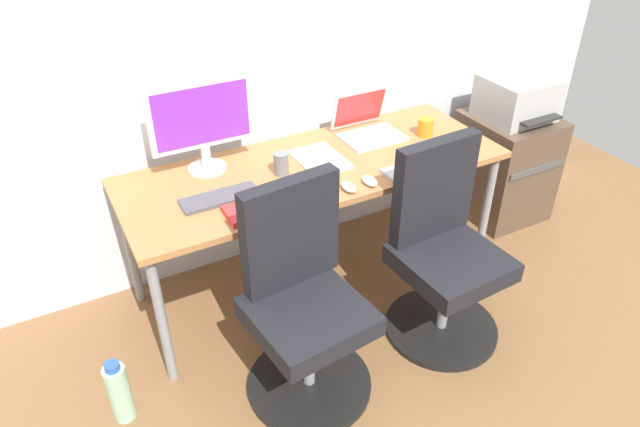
# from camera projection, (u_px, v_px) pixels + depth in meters

# --- Properties ---
(ground_plane) EXTENTS (5.28, 5.28, 0.00)m
(ground_plane) POSITION_uv_depth(u_px,v_px,m) (316.00, 279.00, 3.12)
(ground_plane) COLOR brown
(back_wall) EXTENTS (4.40, 0.04, 2.60)m
(back_wall) POSITION_uv_depth(u_px,v_px,m) (273.00, 16.00, 2.71)
(back_wall) COLOR silver
(back_wall) RESTS_ON ground
(desk) EXTENTS (1.84, 0.69, 0.71)m
(desk) POSITION_uv_depth(u_px,v_px,m) (315.00, 176.00, 2.76)
(desk) COLOR #B77542
(desk) RESTS_ON ground
(office_chair_left) EXTENTS (0.54, 0.54, 0.94)m
(office_chair_left) POSITION_uv_depth(u_px,v_px,m) (303.00, 305.00, 2.33)
(office_chair_left) COLOR black
(office_chair_left) RESTS_ON ground
(office_chair_right) EXTENTS (0.54, 0.54, 0.94)m
(office_chair_right) POSITION_uv_depth(u_px,v_px,m) (443.00, 254.00, 2.62)
(office_chair_right) COLOR black
(office_chair_right) RESTS_ON ground
(side_cabinet) EXTENTS (0.46, 0.50, 0.64)m
(side_cabinet) POSITION_uv_depth(u_px,v_px,m) (504.00, 166.00, 3.52)
(side_cabinet) COLOR brown
(side_cabinet) RESTS_ON ground
(printer) EXTENTS (0.38, 0.40, 0.24)m
(printer) POSITION_uv_depth(u_px,v_px,m) (517.00, 98.00, 3.27)
(printer) COLOR #B7B7B7
(printer) RESTS_ON side_cabinet
(water_bottle_on_floor) EXTENTS (0.09, 0.09, 0.31)m
(water_bottle_on_floor) POSITION_uv_depth(u_px,v_px,m) (119.00, 392.00, 2.31)
(water_bottle_on_floor) COLOR #A5D8B2
(water_bottle_on_floor) RESTS_ON ground
(desktop_monitor) EXTENTS (0.48, 0.18, 0.43)m
(desktop_monitor) POSITION_uv_depth(u_px,v_px,m) (202.00, 120.00, 2.55)
(desktop_monitor) COLOR silver
(desktop_monitor) RESTS_ON desk
(open_laptop) EXTENTS (0.31, 0.28, 0.22)m
(open_laptop) POSITION_uv_depth(u_px,v_px,m) (367.00, 125.00, 2.97)
(open_laptop) COLOR silver
(open_laptop) RESTS_ON desk
(keyboard_by_monitor) EXTENTS (0.34, 0.12, 0.02)m
(keyboard_by_monitor) POSITION_uv_depth(u_px,v_px,m) (220.00, 198.00, 2.46)
(keyboard_by_monitor) COLOR #515156
(keyboard_by_monitor) RESTS_ON desk
(keyboard_by_laptop) EXTENTS (0.34, 0.12, 0.02)m
(keyboard_by_laptop) POSITION_uv_depth(u_px,v_px,m) (417.00, 168.00, 2.69)
(keyboard_by_laptop) COLOR #B7B7B7
(keyboard_by_laptop) RESTS_ON desk
(mouse_by_monitor) EXTENTS (0.06, 0.10, 0.03)m
(mouse_by_monitor) POSITION_uv_depth(u_px,v_px,m) (349.00, 187.00, 2.53)
(mouse_by_monitor) COLOR #B7B7B7
(mouse_by_monitor) RESTS_ON desk
(mouse_by_laptop) EXTENTS (0.06, 0.10, 0.03)m
(mouse_by_laptop) POSITION_uv_depth(u_px,v_px,m) (370.00, 181.00, 2.57)
(mouse_by_laptop) COLOR silver
(mouse_by_laptop) RESTS_ON desk
(coffee_mug) EXTENTS (0.08, 0.08, 0.09)m
(coffee_mug) POSITION_uv_depth(u_px,v_px,m) (426.00, 127.00, 2.97)
(coffee_mug) COLOR orange
(coffee_mug) RESTS_ON desk
(pen_cup) EXTENTS (0.07, 0.07, 0.10)m
(pen_cup) POSITION_uv_depth(u_px,v_px,m) (281.00, 164.00, 2.63)
(pen_cup) COLOR slate
(pen_cup) RESTS_ON desk
(notebook) EXTENTS (0.21, 0.15, 0.03)m
(notebook) POSITION_uv_depth(u_px,v_px,m) (251.00, 210.00, 2.37)
(notebook) COLOR red
(notebook) RESTS_ON desk
(paper_pile) EXTENTS (0.21, 0.30, 0.01)m
(paper_pile) POSITION_uv_depth(u_px,v_px,m) (320.00, 159.00, 2.76)
(paper_pile) COLOR white
(paper_pile) RESTS_ON desk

